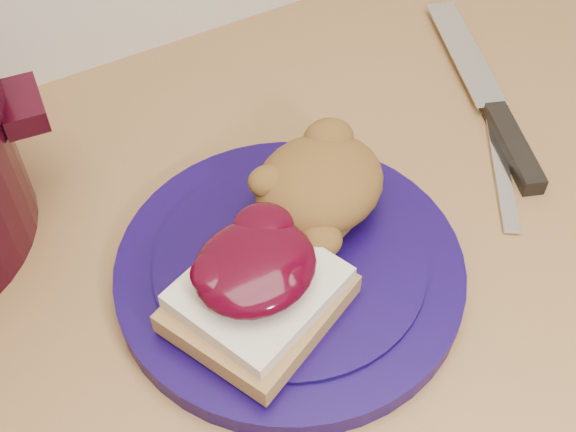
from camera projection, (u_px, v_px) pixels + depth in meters
plate at (290, 269)px, 0.59m from camera, size 0.36×0.36×0.02m
sandwich at (257, 286)px, 0.53m from camera, size 0.15×0.15×0.06m
stuffing_mound at (319, 184)px, 0.60m from camera, size 0.14×0.13×0.06m
chef_knife at (499, 119)px, 0.72m from camera, size 0.14×0.29×0.02m
butter_knife at (500, 159)px, 0.69m from camera, size 0.12×0.16×0.00m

